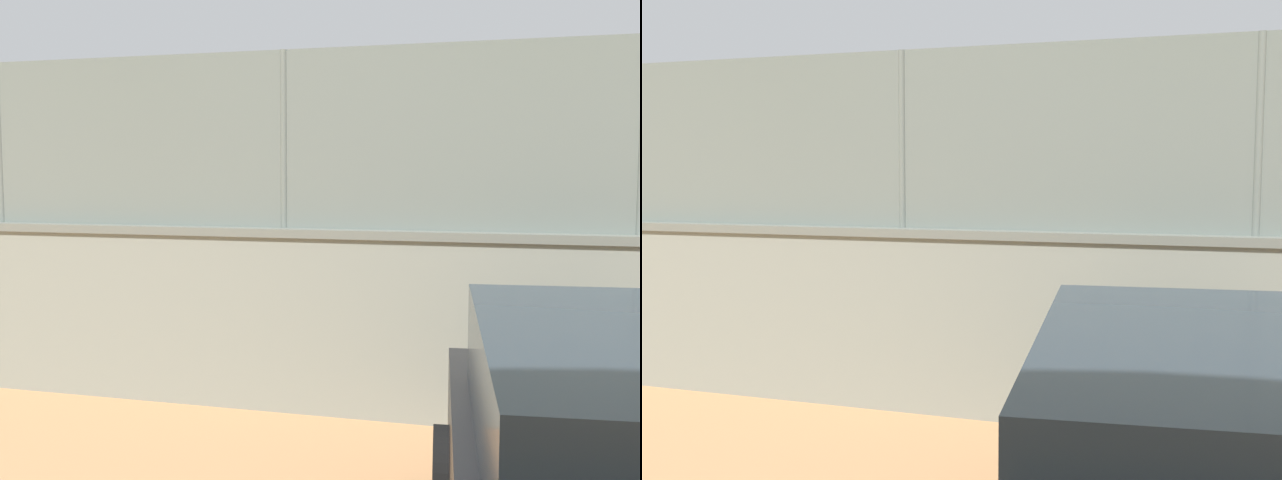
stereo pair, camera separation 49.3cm
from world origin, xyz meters
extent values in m
plane|color=tan|center=(0.00, 0.00, 0.00)|extent=(260.00, 260.00, 0.00)
cube|color=gray|center=(-2.00, 11.75, 0.83)|extent=(22.14, 0.60, 1.65)
cube|color=slate|center=(-2.00, 11.75, 1.69)|extent=(22.14, 0.66, 0.08)
cube|color=slate|center=(-2.00, 11.75, 2.56)|extent=(21.70, 0.29, 1.64)
cylinder|color=slate|center=(-3.55, 11.77, 2.56)|extent=(0.07, 0.07, 1.64)
cylinder|color=slate|center=(-0.45, 11.73, 2.56)|extent=(0.07, 0.07, 1.64)
cylinder|color=black|center=(-0.36, -1.52, 0.42)|extent=(0.17, 0.17, 0.85)
cylinder|color=black|center=(-0.33, -1.72, 0.42)|extent=(0.17, 0.17, 0.85)
cylinder|color=orange|center=(-0.34, -1.62, 1.16)|extent=(0.38, 0.38, 0.63)
cylinder|color=#936B4C|center=(-0.44, -1.31, 1.29)|extent=(0.60, 0.17, 0.17)
cylinder|color=#936B4C|center=(-0.60, -1.98, 1.29)|extent=(0.60, 0.17, 0.17)
sphere|color=#936B4C|center=(-0.34, -1.62, 1.60)|extent=(0.24, 0.24, 0.24)
cylinder|color=red|center=(-0.34, -1.62, 1.70)|extent=(0.28, 0.28, 0.05)
cylinder|color=black|center=(-0.78, -2.00, 1.29)|extent=(0.30, 0.08, 0.04)
ellipsoid|color=#333338|center=(-0.99, -2.03, 1.29)|extent=(0.30, 0.07, 0.24)
cylinder|color=black|center=(-5.08, 5.79, 0.42)|extent=(0.20, 0.20, 0.84)
cylinder|color=black|center=(-4.90, 5.88, 0.42)|extent=(0.20, 0.20, 0.84)
cylinder|color=white|center=(-4.99, 5.83, 1.16)|extent=(0.45, 0.45, 0.62)
cylinder|color=#936B4C|center=(-5.25, 5.65, 1.28)|extent=(0.34, 0.57, 0.17)
cylinder|color=#936B4C|center=(-4.57, 5.70, 1.28)|extent=(0.34, 0.57, 0.17)
sphere|color=#936B4C|center=(-4.99, 5.83, 1.59)|extent=(0.24, 0.24, 0.24)
cylinder|color=white|center=(-4.99, 5.83, 1.69)|extent=(0.33, 0.33, 0.05)
cylinder|color=black|center=(-4.49, 5.54, 1.28)|extent=(0.16, 0.29, 0.04)
ellipsoid|color=#333338|center=(-4.40, 5.34, 1.28)|extent=(0.16, 0.28, 0.24)
sphere|color=orange|center=(-0.84, -0.37, 1.01)|extent=(0.17, 0.17, 0.17)
cylinder|color=black|center=(-5.25, 13.73, 0.31)|extent=(0.25, 0.64, 0.62)
camera|label=1|loc=(-5.61, 18.44, 2.25)|focal=41.78mm
camera|label=2|loc=(-6.09, 18.31, 2.25)|focal=41.78mm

